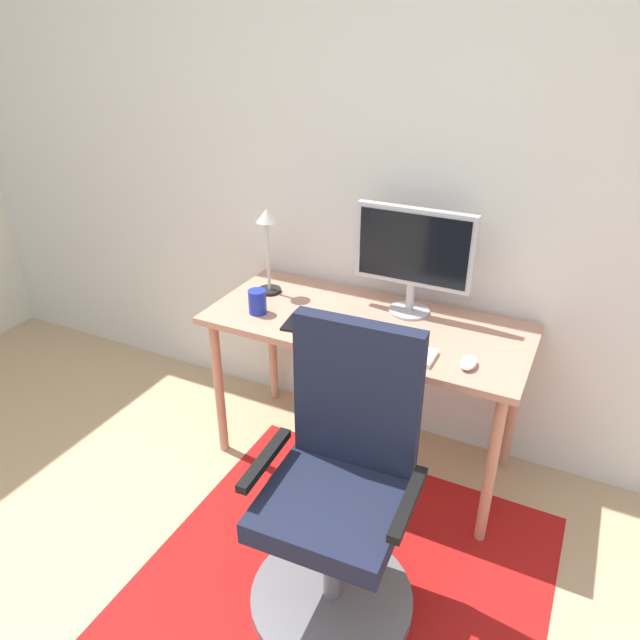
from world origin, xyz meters
TOP-DOWN VIEW (x-y plane):
  - wall_back at (0.00, 2.20)m, footprint 6.00×0.10m
  - area_rug at (0.32, 1.13)m, footprint 1.45×1.41m
  - desk at (0.11, 1.82)m, footprint 1.38×0.61m
  - monitor at (0.24, 1.99)m, footprint 0.51×0.18m
  - keyboard at (0.25, 1.63)m, footprint 0.43×0.13m
  - computer_mouse at (0.59, 1.65)m, footprint 0.06×0.10m
  - coffee_cup at (-0.35, 1.69)m, footprint 0.08×0.08m
  - cell_phone at (-0.16, 1.66)m, footprint 0.09×0.15m
  - desk_lamp at (-0.42, 1.90)m, footprint 0.11×0.11m
  - office_chair at (0.32, 1.09)m, footprint 0.59×0.59m

SIDE VIEW (x-z plane):
  - area_rug at x=0.32m, z-range 0.00..0.01m
  - office_chair at x=0.32m, z-range -0.13..0.94m
  - desk at x=0.11m, z-range 0.29..1.03m
  - cell_phone at x=-0.16m, z-range 0.74..0.75m
  - keyboard at x=0.25m, z-range 0.74..0.76m
  - computer_mouse at x=0.59m, z-range 0.74..0.78m
  - coffee_cup at x=-0.35m, z-range 0.74..0.85m
  - desk_lamp at x=-0.42m, z-range 0.81..1.21m
  - monitor at x=0.24m, z-range 0.79..1.26m
  - wall_back at x=0.00m, z-range 0.00..2.60m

